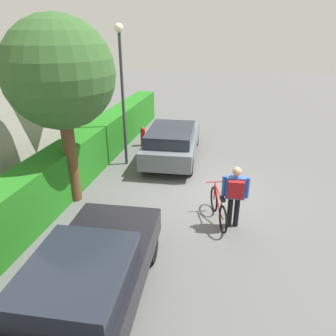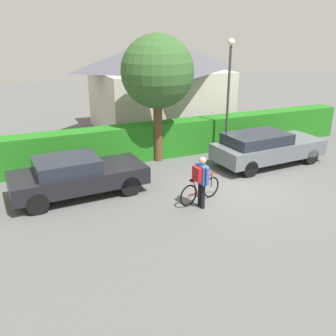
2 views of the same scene
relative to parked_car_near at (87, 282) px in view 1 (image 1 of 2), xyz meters
name	(u,v)px [view 1 (image 1 of 2)]	position (x,y,z in m)	size (l,w,h in m)	color
ground_plane	(205,191)	(4.98, -1.50, -0.70)	(60.00, 60.00, 0.00)	#585858
hedge_row	(79,159)	(4.98, 2.61, 0.03)	(16.23, 0.90, 1.45)	#20701A
parked_car_near	(87,282)	(0.00, 0.00, 0.00)	(4.35, 2.02, 1.31)	black
parked_car_far	(173,140)	(7.40, 0.00, 0.02)	(4.58, 2.04, 1.33)	slate
bicycle	(218,208)	(3.43, -1.99, -0.32)	(1.63, 0.66, 0.88)	black
person_rider	(235,192)	(3.23, -2.37, 0.27)	(0.36, 0.65, 1.61)	black
street_lamp	(122,80)	(6.53, 1.56, 2.32)	(0.28, 0.28, 4.75)	#38383D
tree_kerbside	(60,75)	(3.70, 2.16, 2.83)	(2.80, 2.80, 4.97)	brown
fire_hydrant	(143,136)	(8.57, 1.51, -0.29)	(0.20, 0.20, 0.81)	red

